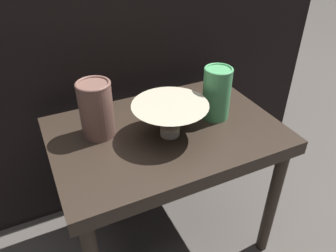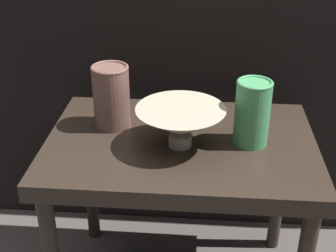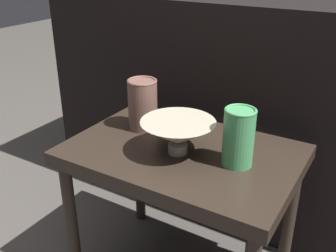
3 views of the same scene
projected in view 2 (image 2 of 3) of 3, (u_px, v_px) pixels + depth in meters
The scene contains 5 objects.
table at pixel (181, 161), 1.11m from camera, with size 0.62×0.42×0.46m.
couch_backdrop at pixel (190, 76), 1.57m from camera, with size 1.50×0.50×0.81m.
bowl at pixel (179, 123), 1.03m from camera, with size 0.20×0.20×0.09m.
vase_textured_left at pixel (111, 96), 1.11m from camera, with size 0.09×0.09×0.15m.
vase_colorful_right at pixel (252, 113), 1.03m from camera, with size 0.08×0.08×0.15m.
Camera 2 is at (0.05, -0.94, 1.00)m, focal length 50.00 mm.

